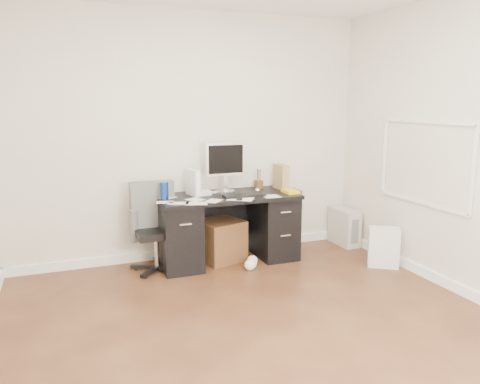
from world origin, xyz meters
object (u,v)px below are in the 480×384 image
at_px(lcd_monitor, 225,167).
at_px(keyboard, 244,195).
at_px(office_chair, 156,228).
at_px(desk, 228,226).
at_px(wicker_basket, 220,240).
at_px(pc_tower, 344,227).

xyz_separation_m(lcd_monitor, keyboard, (0.11, -0.29, -0.27)).
relative_size(keyboard, office_chair, 0.48).
height_order(desk, lcd_monitor, lcd_monitor).
xyz_separation_m(desk, wicker_basket, (-0.07, 0.07, -0.17)).
distance_m(desk, lcd_monitor, 0.65).
height_order(keyboard, wicker_basket, keyboard).
bearing_deg(keyboard, desk, 129.73).
bearing_deg(office_chair, wicker_basket, 6.33).
xyz_separation_m(desk, office_chair, (-0.79, -0.02, 0.06)).
relative_size(lcd_monitor, wicker_basket, 1.25).
bearing_deg(pc_tower, keyboard, -171.68).
xyz_separation_m(lcd_monitor, wicker_basket, (-0.09, -0.06, -0.81)).
bearing_deg(pc_tower, wicker_basket, 179.16).
distance_m(lcd_monitor, pc_tower, 1.73).
bearing_deg(keyboard, lcd_monitor, 110.37).
distance_m(desk, office_chair, 0.79).
height_order(desk, wicker_basket, desk).
distance_m(lcd_monitor, office_chair, 1.01).
height_order(keyboard, pc_tower, keyboard).
bearing_deg(keyboard, office_chair, 171.07).
relative_size(desk, wicker_basket, 3.32).
relative_size(desk, keyboard, 3.36).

